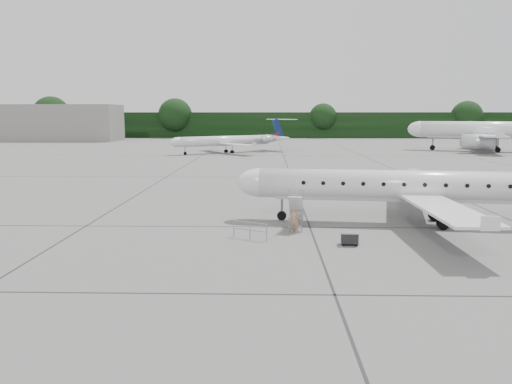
# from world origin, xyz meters

# --- Properties ---
(ground) EXTENTS (320.00, 320.00, 0.00)m
(ground) POSITION_xyz_m (0.00, 0.00, 0.00)
(ground) COLOR slate
(ground) RESTS_ON ground
(treeline) EXTENTS (260.00, 4.00, 8.00)m
(treeline) POSITION_xyz_m (0.00, 130.00, 4.00)
(treeline) COLOR black
(treeline) RESTS_ON ground
(terminal_building) EXTENTS (40.00, 14.00, 10.00)m
(terminal_building) POSITION_xyz_m (-70.00, 110.00, 5.00)
(terminal_building) COLOR slate
(terminal_building) RESTS_ON ground
(main_regional_jet) EXTENTS (29.91, 23.02, 7.14)m
(main_regional_jet) POSITION_xyz_m (2.40, 3.58, 3.57)
(main_regional_jet) COLOR silver
(main_regional_jet) RESTS_ON ground
(airstair) EXTENTS (1.12, 2.60, 2.24)m
(airstair) POSITION_xyz_m (-6.07, 2.21, 1.12)
(airstair) COLOR silver
(airstair) RESTS_ON ground
(passenger) EXTENTS (0.70, 0.56, 1.66)m
(passenger) POSITION_xyz_m (-6.22, 0.80, 0.83)
(passenger) COLOR #946F50
(passenger) RESTS_ON ground
(safety_railing) EXTENTS (1.99, 1.08, 1.00)m
(safety_railing) POSITION_xyz_m (-8.91, -0.76, 0.50)
(safety_railing) COLOR gray
(safety_railing) RESTS_ON ground
(baggage_cart) EXTENTS (0.98, 0.82, 0.80)m
(baggage_cart) POSITION_xyz_m (-3.30, -1.90, 0.40)
(baggage_cart) COLOR black
(baggage_cart) RESTS_ON ground
(bg_narrowbody) EXTENTS (38.99, 33.48, 11.80)m
(bg_narrowbody) POSITION_xyz_m (35.73, 71.11, 5.90)
(bg_narrowbody) COLOR silver
(bg_narrowbody) RESTS_ON ground
(bg_regional_left) EXTENTS (30.41, 28.57, 6.48)m
(bg_regional_left) POSITION_xyz_m (-16.11, 65.61, 3.24)
(bg_regional_left) COLOR silver
(bg_regional_left) RESTS_ON ground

